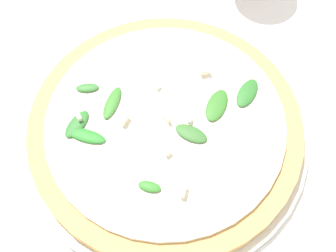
% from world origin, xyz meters
% --- Properties ---
extents(ground_plane, '(6.00, 6.00, 0.00)m').
position_xyz_m(ground_plane, '(0.00, 0.00, 0.00)').
color(ground_plane, white).
extents(pizza_arugula_main, '(0.35, 0.35, 0.05)m').
position_xyz_m(pizza_arugula_main, '(0.00, -0.02, 0.02)').
color(pizza_arugula_main, silver).
rests_on(pizza_arugula_main, ground_plane).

